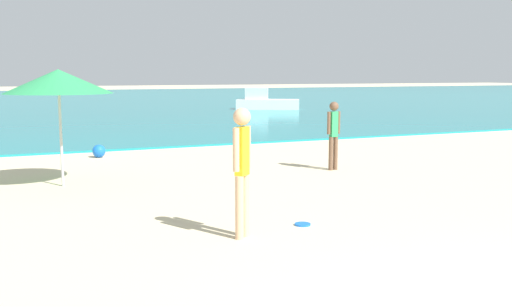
# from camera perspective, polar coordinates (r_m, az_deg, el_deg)

# --- Properties ---
(water) EXTENTS (160.00, 60.00, 0.06)m
(water) POSITION_cam_1_polar(r_m,az_deg,el_deg) (45.96, -18.91, 4.87)
(water) COLOR teal
(water) RESTS_ON ground
(person_standing) EXTENTS (0.32, 0.27, 1.66)m
(person_standing) POSITION_cam_1_polar(r_m,az_deg,el_deg) (7.30, -1.38, -1.11)
(person_standing) COLOR #DDAD84
(person_standing) RESTS_ON ground
(frisbee) EXTENTS (0.22, 0.22, 0.03)m
(frisbee) POSITION_cam_1_polar(r_m,az_deg,el_deg) (8.11, 4.59, -6.94)
(frisbee) COLOR blue
(frisbee) RESTS_ON ground
(person_distant) EXTENTS (0.34, 0.20, 1.48)m
(person_distant) POSITION_cam_1_polar(r_m,az_deg,el_deg) (12.65, 7.62, 2.17)
(person_distant) COLOR brown
(person_distant) RESTS_ON ground
(boat_near) EXTENTS (3.67, 2.65, 1.21)m
(boat_near) POSITION_cam_1_polar(r_m,az_deg,el_deg) (33.17, 0.93, 5.08)
(boat_near) COLOR white
(boat_near) RESTS_ON water
(beach_ball) EXTENTS (0.32, 0.32, 0.32)m
(beach_ball) POSITION_cam_1_polar(r_m,az_deg,el_deg) (15.01, -15.15, 0.23)
(beach_ball) COLOR blue
(beach_ball) RESTS_ON ground
(beach_umbrella) EXTENTS (1.95, 1.95, 2.16)m
(beach_umbrella) POSITION_cam_1_polar(r_m,az_deg,el_deg) (11.23, -18.81, 6.70)
(beach_umbrella) COLOR #B7B7BC
(beach_umbrella) RESTS_ON ground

